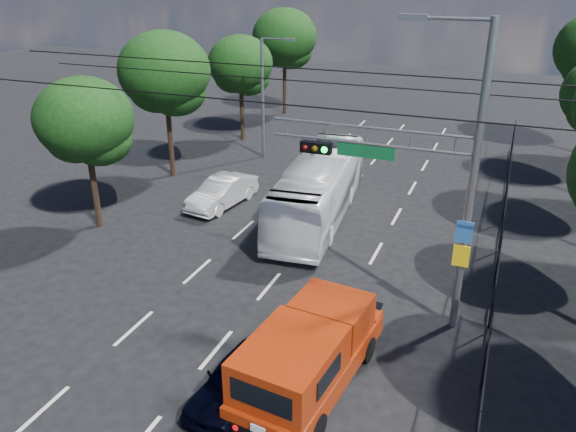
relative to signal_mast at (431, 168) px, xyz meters
The scene contains 13 objects.
lane_markings 9.56m from the signal_mast, 131.33° to the left, with size 6.12×38.00×0.01m.
signal_mast is the anchor object (origin of this frame).
streetlight_left 18.24m from the signal_mast, 129.66° to the left, with size 2.09×0.22×7.08m.
utility_wires 5.71m from the signal_mast, behind, with size 22.00×5.04×0.74m.
fence_right 6.37m from the signal_mast, 61.03° to the left, with size 0.06×34.03×2.00m.
tree_left_b 14.62m from the signal_mast, behind, with size 4.08×4.08×6.63m.
tree_left_c 17.57m from the signal_mast, 149.06° to the left, with size 4.80×4.80×7.80m.
tree_left_d 22.48m from the signal_mast, 130.73° to the left, with size 4.20×4.20×6.83m.
tree_left_e 29.12m from the signal_mast, 120.71° to the left, with size 4.92×4.92×7.99m.
red_pickup 6.42m from the signal_mast, 114.91° to the right, with size 2.73×6.07×2.19m.
navy_hatchback 8.05m from the signal_mast, 123.43° to the right, with size 1.55×3.85×1.31m, color black.
white_bus 9.47m from the signal_mast, 130.73° to the left, with size 2.42×10.35×2.88m, color white.
white_van 12.96m from the signal_mast, 149.47° to the left, with size 1.48×4.26×1.40m, color silver.
Camera 1 is at (7.23, -8.12, 10.60)m, focal length 35.00 mm.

